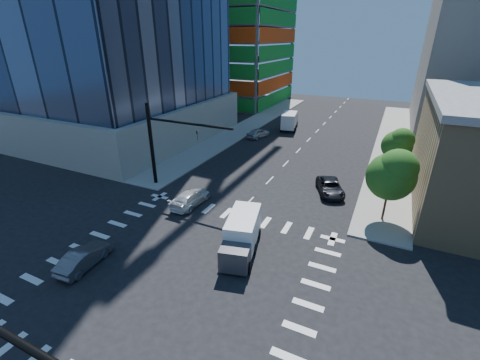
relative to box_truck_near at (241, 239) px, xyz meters
The scene contains 13 objects.
ground 5.08m from the box_truck_near, 126.00° to the right, with size 160.00×160.00×0.00m, color black.
road_markings 5.08m from the box_truck_near, 126.00° to the right, with size 20.00×20.00×0.01m, color silver.
sidewalk_ne 37.30m from the box_truck_near, 75.06° to the left, with size 5.00×60.00×0.15m, color gray.
sidewalk_nw 39.19m from the box_truck_near, 113.13° to the left, with size 5.00×60.00×0.15m, color gray.
signal_mast_nw 15.51m from the box_truck_near, 149.73° to the left, with size 10.20×0.40×9.00m.
tree_south 14.32m from the box_truck_near, 45.54° to the left, with size 4.16×4.16×6.82m.
tree_north 24.27m from the box_truck_near, 65.40° to the left, with size 3.54×3.52×5.78m.
car_nb_far 14.22m from the box_truck_near, 73.07° to the left, with size 2.39×5.18×1.44m, color black.
car_sb_near 9.37m from the box_truck_near, 147.84° to the left, with size 2.05×5.05×1.47m, color white.
car_sb_mid 31.56m from the box_truck_near, 110.15° to the left, with size 1.82×4.52×1.54m, color silver.
car_sb_cross 11.54m from the box_truck_near, 146.80° to the right, with size 1.53×4.39×1.45m, color #58575D.
box_truck_near is the anchor object (origin of this frame).
box_truck_far 38.02m from the box_truck_near, 101.92° to the left, with size 3.54×6.26×3.10m.
Camera 1 is at (11.68, -14.56, 15.41)m, focal length 24.00 mm.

